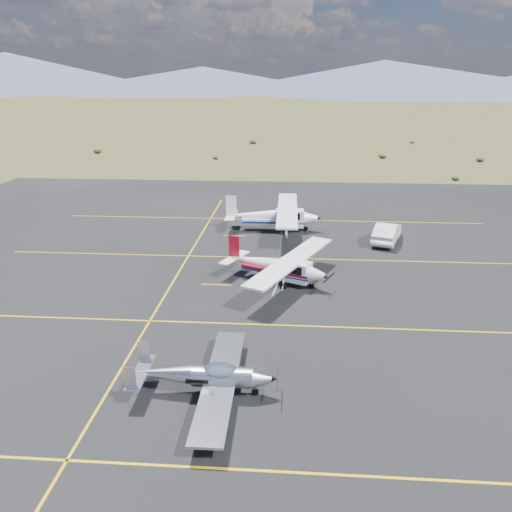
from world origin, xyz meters
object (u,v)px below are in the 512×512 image
(aircraft_cessna, at_px, (277,265))
(sedan, at_px, (387,232))
(aircraft_plain, at_px, (273,216))
(aircraft_low_wing, at_px, (206,376))

(aircraft_cessna, height_order, sedan, aircraft_cessna)
(aircraft_cessna, height_order, aircraft_plain, aircraft_plain)
(aircraft_low_wing, height_order, aircraft_plain, aircraft_plain)
(sedan, bearing_deg, aircraft_low_wing, 81.55)
(aircraft_cessna, distance_m, sedan, 12.92)
(sedan, bearing_deg, aircraft_cessna, 65.38)
(aircraft_cessna, bearing_deg, sedan, 71.05)
(aircraft_low_wing, height_order, sedan, aircraft_low_wing)
(aircraft_plain, height_order, sedan, aircraft_plain)
(aircraft_low_wing, relative_size, sedan, 1.68)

